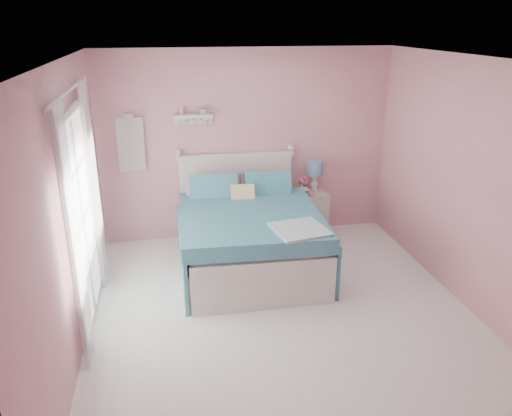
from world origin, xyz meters
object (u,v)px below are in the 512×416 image
object	(u,v)px
table_lamp	(315,170)
vase	(304,188)
teacup	(311,193)
nightstand	(310,214)
bed	(248,236)

from	to	relation	value
table_lamp	vase	size ratio (longest dim) A/B	3.09
table_lamp	vase	xyz separation A→B (m)	(-0.17, -0.06, -0.24)
teacup	table_lamp	bearing A→B (deg)	63.88
vase	teacup	distance (m)	0.15
table_lamp	nightstand	bearing A→B (deg)	-140.77
table_lamp	teacup	bearing A→B (deg)	-116.12
table_lamp	vase	world-z (taller)	table_lamp
bed	table_lamp	xyz separation A→B (m)	(1.10, 0.86, 0.54)
nightstand	teacup	world-z (taller)	teacup
vase	table_lamp	bearing A→B (deg)	19.23
bed	teacup	size ratio (longest dim) A/B	20.58
bed	nightstand	xyz separation A→B (m)	(1.04, 0.81, -0.09)
nightstand	vase	distance (m)	0.41
vase	teacup	size ratio (longest dim) A/B	1.41
teacup	nightstand	bearing A→B (deg)	77.26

